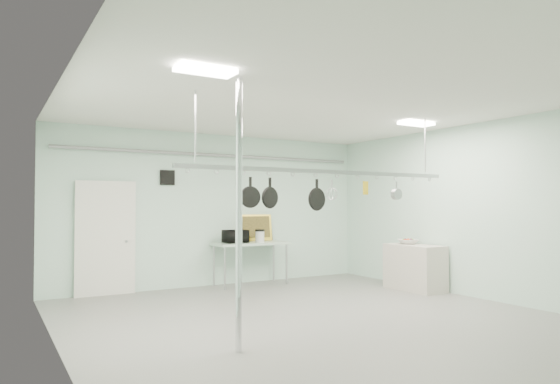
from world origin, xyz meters
TOP-DOWN VIEW (x-y plane):
  - floor at (0.00, 0.00)m, footprint 8.00×8.00m
  - ceiling at (0.00, 0.00)m, footprint 7.00×8.00m
  - back_wall at (0.00, 3.99)m, footprint 7.00×0.02m
  - right_wall at (3.49, 0.00)m, footprint 0.02×8.00m
  - door at (-2.30, 3.94)m, footprint 1.10×0.10m
  - wall_vent at (-1.10, 3.97)m, footprint 0.30×0.04m
  - conduit_pipe at (0.00, 3.90)m, footprint 6.60×0.07m
  - chrome_pole at (-1.70, -0.60)m, footprint 0.08×0.08m
  - prep_table at (0.60, 3.60)m, footprint 1.60×0.70m
  - side_cabinet at (3.15, 1.40)m, footprint 0.60×1.20m
  - pot_rack at (0.20, 0.30)m, footprint 4.80×0.06m
  - light_panel_left at (-2.20, -0.80)m, footprint 0.65×0.30m
  - light_panel_right at (2.40, 0.60)m, footprint 0.65×0.30m
  - microwave at (0.25, 3.61)m, footprint 0.50×0.35m
  - coffee_canister at (0.78, 3.53)m, footprint 0.20×0.20m
  - painting_large at (0.86, 3.90)m, footprint 0.79×0.18m
  - painting_small at (1.14, 3.90)m, footprint 0.30×0.10m
  - fruit_bowl at (3.17, 1.60)m, footprint 0.52×0.52m
  - skillet_left at (-1.09, 0.30)m, footprint 0.30×0.10m
  - skillet_mid at (-0.78, 0.30)m, footprint 0.31×0.14m
  - skillet_right at (0.02, 0.30)m, footprint 0.35×0.13m
  - whisk at (0.30, 0.30)m, footprint 0.21×0.21m
  - grater at (0.96, 0.30)m, footprint 0.10×0.04m
  - saucepan at (1.62, 0.30)m, footprint 0.20×0.16m
  - fruit_cluster at (3.17, 1.60)m, footprint 0.24×0.24m

SIDE VIEW (x-z plane):
  - floor at x=0.00m, z-range 0.00..0.00m
  - side_cabinet at x=3.15m, z-range 0.00..0.90m
  - prep_table at x=0.60m, z-range 0.38..1.28m
  - fruit_bowl at x=3.17m, z-range 0.90..1.00m
  - fruit_cluster at x=3.17m, z-range 0.94..1.03m
  - coffee_canister at x=0.78m, z-range 0.91..1.13m
  - painting_small at x=1.14m, z-range 0.90..1.16m
  - microwave at x=0.25m, z-range 0.91..1.17m
  - door at x=-2.30m, z-range -0.05..2.15m
  - painting_large at x=0.86m, z-range 0.90..1.49m
  - back_wall at x=0.00m, z-range 0.00..3.20m
  - right_wall at x=3.49m, z-range 0.00..3.20m
  - chrome_pole at x=-1.70m, z-range 0.00..3.20m
  - skillet_right at x=0.02m, z-range 1.62..2.09m
  - skillet_mid at x=-0.78m, z-range 1.66..2.09m
  - skillet_left at x=-1.09m, z-range 1.68..2.09m
  - whisk at x=0.30m, z-range 1.73..2.09m
  - saucepan at x=1.62m, z-range 1.78..2.09m
  - grater at x=0.96m, z-range 1.85..2.09m
  - pot_rack at x=0.20m, z-range 1.73..2.73m
  - wall_vent at x=-1.10m, z-range 2.10..2.40m
  - conduit_pipe at x=0.00m, z-range 2.71..2.79m
  - light_panel_left at x=-2.20m, z-range 3.14..3.19m
  - light_panel_right at x=2.40m, z-range 3.14..3.19m
  - ceiling at x=0.00m, z-range 3.18..3.20m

